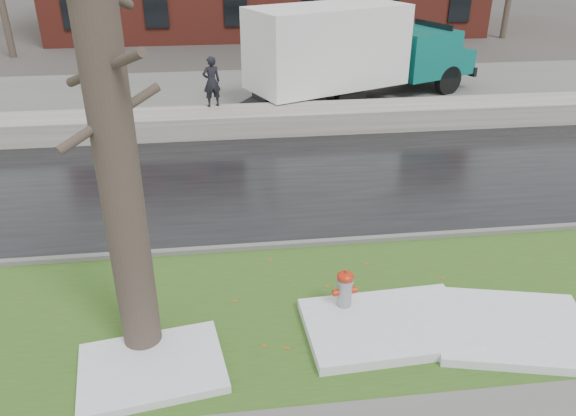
{
  "coord_description": "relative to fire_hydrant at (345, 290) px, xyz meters",
  "views": [
    {
      "loc": [
        -1.4,
        -9.37,
        6.31
      ],
      "look_at": [
        -0.1,
        0.95,
        1.0
      ],
      "focal_mm": 35.0,
      "sensor_mm": 36.0,
      "label": 1
    }
  ],
  "objects": [
    {
      "name": "snow_patch_near",
      "position": [
        2.73,
        -0.88,
        -0.4
      ],
      "size": [
        2.99,
        2.55,
        0.16
      ],
      "primitive_type": "cube",
      "rotation": [
        0.0,
        0.0,
        -0.23
      ],
      "color": "white",
      "rests_on": "verge"
    },
    {
      "name": "snow_patch_far",
      "position": [
        -3.28,
        -1.08,
        -0.41
      ],
      "size": [
        2.42,
        1.93,
        0.14
      ],
      "primitive_type": "cube",
      "rotation": [
        0.0,
        0.0,
        0.16
      ],
      "color": "white",
      "rests_on": "verge"
    },
    {
      "name": "snowbank",
      "position": [
        -0.6,
        10.12,
        -0.15
      ],
      "size": [
        60.0,
        1.6,
        0.75
      ],
      "primitive_type": "cube",
      "color": "#B0ACA1",
      "rests_on": "ground"
    },
    {
      "name": "verge",
      "position": [
        -0.6,
        0.17,
        -0.5
      ],
      "size": [
        60.0,
        4.5,
        0.04
      ],
      "primitive_type": "cube",
      "color": "#2A501A",
      "rests_on": "ground"
    },
    {
      "name": "curb",
      "position": [
        -0.6,
        2.42,
        -0.45
      ],
      "size": [
        60.0,
        0.15,
        0.14
      ],
      "primitive_type": "cube",
      "color": "slate",
      "rests_on": "ground"
    },
    {
      "name": "worker",
      "position": [
        -2.22,
        10.72,
        1.06
      ],
      "size": [
        0.71,
        0.58,
        1.67
      ],
      "primitive_type": "imported",
      "rotation": [
        0.0,
        0.0,
        3.47
      ],
      "color": "black",
      "rests_on": "snowbank"
    },
    {
      "name": "snow_patch_side",
      "position": [
        0.65,
        -0.57,
        -0.39
      ],
      "size": [
        2.89,
        1.94,
        0.18
      ],
      "primitive_type": "cube",
      "rotation": [
        0.0,
        0.0,
        0.05
      ],
      "color": "white",
      "rests_on": "verge"
    },
    {
      "name": "tree",
      "position": [
        -3.47,
        -0.43,
        3.36
      ],
      "size": [
        1.35,
        1.6,
        7.63
      ],
      "rotation": [
        0.0,
        0.0,
        0.29
      ],
      "color": "brown",
      "rests_on": "verge"
    },
    {
      "name": "parking_lot",
      "position": [
        -0.6,
        14.42,
        -0.51
      ],
      "size": [
        60.0,
        9.0,
        0.03
      ],
      "primitive_type": "cube",
      "color": "slate",
      "rests_on": "ground"
    },
    {
      "name": "box_truck",
      "position": [
        3.12,
        13.2,
        1.42
      ],
      "size": [
        10.85,
        5.98,
        3.68
      ],
      "rotation": [
        0.0,
        0.0,
        0.4
      ],
      "color": "black",
      "rests_on": "ground"
    },
    {
      "name": "fire_hydrant",
      "position": [
        0.0,
        0.0,
        0.0
      ],
      "size": [
        0.45,
        0.39,
        0.91
      ],
      "rotation": [
        0.0,
        0.0,
        0.13
      ],
      "color": "gray",
      "rests_on": "verge"
    },
    {
      "name": "road",
      "position": [
        -0.6,
        5.92,
        -0.51
      ],
      "size": [
        60.0,
        7.0,
        0.03
      ],
      "primitive_type": "cube",
      "color": "black",
      "rests_on": "ground"
    },
    {
      "name": "ground",
      "position": [
        -0.6,
        1.42,
        -0.52
      ],
      "size": [
        120.0,
        120.0,
        0.0
      ],
      "primitive_type": "plane",
      "color": "#47423D",
      "rests_on": "ground"
    }
  ]
}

